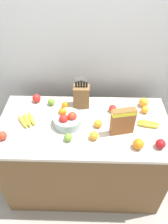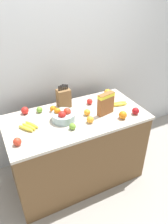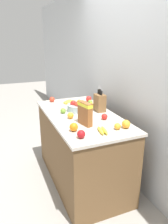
{
  "view_description": "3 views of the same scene",
  "coord_description": "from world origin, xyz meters",
  "px_view_note": "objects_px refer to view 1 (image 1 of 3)",
  "views": [
    {
      "loc": [
        0.04,
        -1.37,
        2.28
      ],
      "look_at": [
        -0.0,
        0.04,
        1.02
      ],
      "focal_mm": 35.0,
      "sensor_mm": 36.0,
      "label": 1
    },
    {
      "loc": [
        -0.8,
        -1.81,
        2.21
      ],
      "look_at": [
        0.07,
        -0.05,
        0.98
      ],
      "focal_mm": 35.0,
      "sensor_mm": 36.0,
      "label": 2
    },
    {
      "loc": [
        2.32,
        -0.92,
        1.8
      ],
      "look_at": [
        0.08,
        0.0,
        0.97
      ],
      "focal_mm": 35.0,
      "sensor_mm": 36.0,
      "label": 3
    }
  ],
  "objects_px": {
    "orange_front_left": "(65,105)",
    "orange_mid_left": "(145,110)",
    "apple_middle": "(51,102)",
    "apple_leftmost": "(161,144)",
    "banana_bunch_left": "(27,120)",
    "orange_front_right": "(144,102)",
    "knife_block": "(81,96)",
    "apple_rightmost": "(113,108)",
    "orange_mid_right": "(138,144)",
    "apple_rear": "(2,136)",
    "apple_front": "(68,137)",
    "orange_front_center": "(94,135)",
    "fruit_bowl": "(68,119)",
    "apple_near_bananas": "(37,98)",
    "orange_near_bowl": "(98,124)",
    "cereal_box": "(123,120)",
    "banana_bunch_right": "(148,124)"
  },
  "relations": [
    {
      "from": "orange_front_left",
      "to": "orange_mid_left",
      "type": "xyz_separation_m",
      "value": [
        0.75,
        -0.04,
        -0.0
      ]
    },
    {
      "from": "apple_middle",
      "to": "apple_leftmost",
      "type": "distance_m",
      "value": 1.06
    },
    {
      "from": "banana_bunch_left",
      "to": "orange_front_right",
      "type": "xyz_separation_m",
      "value": [
        1.07,
        0.25,
        0.02
      ]
    },
    {
      "from": "knife_block",
      "to": "orange_front_left",
      "type": "distance_m",
      "value": 0.18
    },
    {
      "from": "apple_rightmost",
      "to": "orange_mid_right",
      "type": "bearing_deg",
      "value": -68.51
    },
    {
      "from": "apple_leftmost",
      "to": "orange_mid_right",
      "type": "distance_m",
      "value": 0.18
    },
    {
      "from": "apple_rear",
      "to": "orange_mid_left",
      "type": "height_order",
      "value": "apple_rear"
    },
    {
      "from": "apple_front",
      "to": "orange_front_left",
      "type": "distance_m",
      "value": 0.41
    },
    {
      "from": "orange_front_center",
      "to": "fruit_bowl",
      "type": "bearing_deg",
      "value": 143.6
    },
    {
      "from": "apple_near_bananas",
      "to": "orange_mid_left",
      "type": "height_order",
      "value": "apple_near_bananas"
    },
    {
      "from": "apple_leftmost",
      "to": "orange_front_center",
      "type": "xyz_separation_m",
      "value": [
        -0.52,
        0.08,
        -0.0
      ]
    },
    {
      "from": "banana_bunch_left",
      "to": "orange_near_bowl",
      "type": "height_order",
      "value": "orange_near_bowl"
    },
    {
      "from": "apple_near_bananas",
      "to": "orange_front_left",
      "type": "distance_m",
      "value": 0.31
    },
    {
      "from": "orange_near_bowl",
      "to": "orange_front_center",
      "type": "bearing_deg",
      "value": -104.86
    },
    {
      "from": "orange_mid_left",
      "to": "orange_front_center",
      "type": "relative_size",
      "value": 0.92
    },
    {
      "from": "orange_front_center",
      "to": "cereal_box",
      "type": "bearing_deg",
      "value": 19.41
    },
    {
      "from": "apple_rear",
      "to": "orange_near_bowl",
      "type": "distance_m",
      "value": 0.8
    },
    {
      "from": "apple_rear",
      "to": "apple_near_bananas",
      "type": "bearing_deg",
      "value": 69.21
    },
    {
      "from": "fruit_bowl",
      "to": "orange_front_right",
      "type": "bearing_deg",
      "value": 20.64
    },
    {
      "from": "apple_leftmost",
      "to": "cereal_box",
      "type": "bearing_deg",
      "value": 151.2
    },
    {
      "from": "orange_front_right",
      "to": "orange_front_left",
      "type": "relative_size",
      "value": 1.22
    },
    {
      "from": "cereal_box",
      "to": "orange_mid_left",
      "type": "xyz_separation_m",
      "value": [
        0.24,
        0.26,
        -0.1
      ]
    },
    {
      "from": "orange_front_right",
      "to": "orange_mid_left",
      "type": "height_order",
      "value": "orange_front_right"
    },
    {
      "from": "cereal_box",
      "to": "orange_front_center",
      "type": "height_order",
      "value": "cereal_box"
    },
    {
      "from": "apple_near_bananas",
      "to": "orange_front_center",
      "type": "xyz_separation_m",
      "value": [
        0.56,
        -0.47,
        -0.0
      ]
    },
    {
      "from": "apple_middle",
      "to": "apple_rear",
      "type": "distance_m",
      "value": 0.57
    },
    {
      "from": "apple_rightmost",
      "to": "orange_mid_right",
      "type": "relative_size",
      "value": 0.81
    },
    {
      "from": "banana_bunch_left",
      "to": "orange_near_bowl",
      "type": "bearing_deg",
      "value": -4.06
    },
    {
      "from": "banana_bunch_right",
      "to": "apple_leftmost",
      "type": "distance_m",
      "value": 0.25
    },
    {
      "from": "cereal_box",
      "to": "apple_leftmost",
      "type": "bearing_deg",
      "value": -40.4
    },
    {
      "from": "banana_bunch_right",
      "to": "orange_mid_right",
      "type": "bearing_deg",
      "value": -117.33
    },
    {
      "from": "fruit_bowl",
      "to": "orange_near_bowl",
      "type": "height_order",
      "value": "fruit_bowl"
    },
    {
      "from": "apple_front",
      "to": "orange_front_center",
      "type": "height_order",
      "value": "orange_front_center"
    },
    {
      "from": "banana_bunch_right",
      "to": "apple_rightmost",
      "type": "xyz_separation_m",
      "value": [
        -0.3,
        0.18,
        0.02
      ]
    },
    {
      "from": "banana_bunch_left",
      "to": "banana_bunch_right",
      "type": "relative_size",
      "value": 1.08
    },
    {
      "from": "apple_near_bananas",
      "to": "orange_near_bowl",
      "type": "relative_size",
      "value": 1.13
    },
    {
      "from": "apple_rightmost",
      "to": "orange_front_center",
      "type": "distance_m",
      "value": 0.39
    },
    {
      "from": "apple_rear",
      "to": "orange_front_center",
      "type": "relative_size",
      "value": 1.02
    },
    {
      "from": "knife_block",
      "to": "orange_mid_left",
      "type": "distance_m",
      "value": 0.61
    },
    {
      "from": "apple_middle",
      "to": "orange_front_center",
      "type": "xyz_separation_m",
      "value": [
        0.41,
        -0.43,
        0.0
      ]
    },
    {
      "from": "fruit_bowl",
      "to": "apple_front",
      "type": "distance_m",
      "value": 0.19
    },
    {
      "from": "apple_middle",
      "to": "orange_near_bowl",
      "type": "height_order",
      "value": "orange_near_bowl"
    },
    {
      "from": "banana_bunch_left",
      "to": "orange_front_left",
      "type": "xyz_separation_m",
      "value": [
        0.32,
        0.19,
        0.02
      ]
    },
    {
      "from": "cereal_box",
      "to": "apple_near_bananas",
      "type": "xyz_separation_m",
      "value": [
        -0.79,
        0.39,
        -0.1
      ]
    },
    {
      "from": "orange_front_right",
      "to": "orange_front_center",
      "type": "xyz_separation_m",
      "value": [
        -0.48,
        -0.44,
        -0.01
      ]
    },
    {
      "from": "knife_block",
      "to": "cereal_box",
      "type": "height_order",
      "value": "knife_block"
    },
    {
      "from": "banana_bunch_right",
      "to": "orange_mid_left",
      "type": "height_order",
      "value": "orange_mid_left"
    },
    {
      "from": "orange_mid_left",
      "to": "orange_front_right",
      "type": "bearing_deg",
      "value": 88.44
    },
    {
      "from": "orange_mid_left",
      "to": "orange_front_center",
      "type": "xyz_separation_m",
      "value": [
        -0.48,
        -0.34,
        0.0
      ]
    },
    {
      "from": "banana_bunch_left",
      "to": "apple_leftmost",
      "type": "relative_size",
      "value": 2.81
    }
  ]
}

